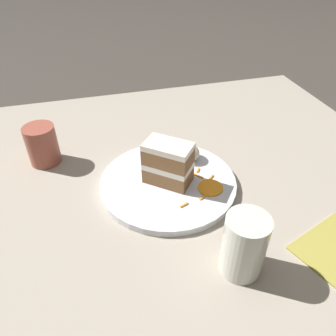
% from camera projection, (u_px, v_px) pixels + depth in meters
% --- Properties ---
extents(ground_plane, '(6.00, 6.00, 0.00)m').
position_uv_depth(ground_plane, '(189.00, 205.00, 0.74)').
color(ground_plane, '#38332D').
rests_on(ground_plane, ground).
extents(dining_table, '(1.12, 1.13, 0.03)m').
position_uv_depth(dining_table, '(190.00, 200.00, 0.73)').
color(dining_table, gray).
rests_on(dining_table, ground).
extents(plate, '(0.31, 0.31, 0.02)m').
position_uv_depth(plate, '(168.00, 183.00, 0.74)').
color(plate, silver).
rests_on(plate, dining_table).
extents(cake_slice, '(0.11, 0.12, 0.10)m').
position_uv_depth(cake_slice, '(168.00, 163.00, 0.71)').
color(cake_slice, brown).
rests_on(cake_slice, plate).
extents(cream_dollop, '(0.05, 0.05, 0.04)m').
position_uv_depth(cream_dollop, '(190.00, 153.00, 0.79)').
color(cream_dollop, silver).
rests_on(cream_dollop, plate).
extents(orange_garnish, '(0.05, 0.05, 0.00)m').
position_uv_depth(orange_garnish, '(210.00, 188.00, 0.71)').
color(orange_garnish, orange).
rests_on(orange_garnish, plate).
extents(carrot_shreds_scatter, '(0.22, 0.12, 0.00)m').
position_uv_depth(carrot_shreds_scatter, '(186.00, 176.00, 0.75)').
color(carrot_shreds_scatter, orange).
rests_on(carrot_shreds_scatter, plate).
extents(drinking_glass, '(0.07, 0.07, 0.12)m').
position_uv_depth(drinking_glass, '(243.00, 248.00, 0.54)').
color(drinking_glass, beige).
rests_on(drinking_glass, dining_table).
extents(coffee_mug, '(0.07, 0.07, 0.10)m').
position_uv_depth(coffee_mug, '(42.00, 143.00, 0.79)').
color(coffee_mug, '#994C3D').
rests_on(coffee_mug, dining_table).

